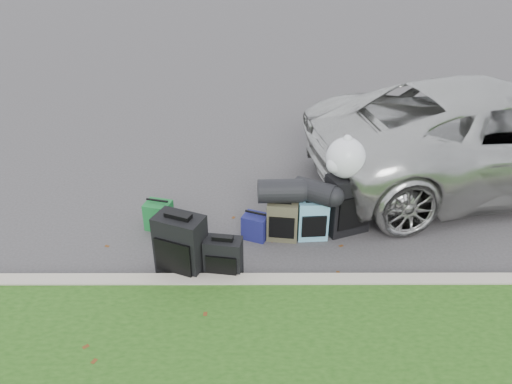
{
  "coord_description": "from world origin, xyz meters",
  "views": [
    {
      "loc": [
        -0.11,
        -5.26,
        3.63
      ],
      "look_at": [
        -0.1,
        0.2,
        0.55
      ],
      "focal_mm": 35.0,
      "sensor_mm": 36.0,
      "label": 1
    }
  ],
  "objects_px": {
    "tote_green": "(159,215)",
    "suitcase_small_black": "(223,259)",
    "suitcase_teal": "(313,219)",
    "suitcase_large_black_left": "(181,247)",
    "suitcase_large_black_right": "(347,203)",
    "suv": "(497,134)",
    "tote_navy": "(255,226)",
    "suitcase_olive": "(283,220)"
  },
  "relations": [
    {
      "from": "suitcase_olive",
      "to": "tote_green",
      "type": "height_order",
      "value": "suitcase_olive"
    },
    {
      "from": "suv",
      "to": "suitcase_teal",
      "type": "height_order",
      "value": "suv"
    },
    {
      "from": "suitcase_olive",
      "to": "suitcase_teal",
      "type": "relative_size",
      "value": 0.98
    },
    {
      "from": "suitcase_olive",
      "to": "tote_navy",
      "type": "bearing_deg",
      "value": -174.46
    },
    {
      "from": "tote_navy",
      "to": "tote_green",
      "type": "bearing_deg",
      "value": -167.97
    },
    {
      "from": "suitcase_teal",
      "to": "tote_green",
      "type": "xyz_separation_m",
      "value": [
        -1.97,
        0.23,
        -0.08
      ]
    },
    {
      "from": "suv",
      "to": "tote_navy",
      "type": "distance_m",
      "value": 3.92
    },
    {
      "from": "suitcase_large_black_left",
      "to": "suitcase_olive",
      "type": "relative_size",
      "value": 1.47
    },
    {
      "from": "suv",
      "to": "suitcase_teal",
      "type": "bearing_deg",
      "value": 107.73
    },
    {
      "from": "suv",
      "to": "suitcase_small_black",
      "type": "height_order",
      "value": "suv"
    },
    {
      "from": "suitcase_large_black_left",
      "to": "tote_navy",
      "type": "distance_m",
      "value": 1.13
    },
    {
      "from": "suitcase_large_black_left",
      "to": "suitcase_teal",
      "type": "relative_size",
      "value": 1.44
    },
    {
      "from": "suitcase_small_black",
      "to": "tote_navy",
      "type": "bearing_deg",
      "value": 74.76
    },
    {
      "from": "suitcase_large_black_left",
      "to": "suitcase_teal",
      "type": "distance_m",
      "value": 1.72
    },
    {
      "from": "suitcase_teal",
      "to": "suitcase_large_black_right",
      "type": "xyz_separation_m",
      "value": [
        0.45,
        0.17,
        0.13
      ]
    },
    {
      "from": "suitcase_small_black",
      "to": "suitcase_large_black_right",
      "type": "height_order",
      "value": "suitcase_large_black_right"
    },
    {
      "from": "suitcase_large_black_left",
      "to": "tote_green",
      "type": "relative_size",
      "value": 2.08
    },
    {
      "from": "tote_navy",
      "to": "suitcase_large_black_right",
      "type": "bearing_deg",
      "value": 30.68
    },
    {
      "from": "suitcase_large_black_left",
      "to": "tote_green",
      "type": "distance_m",
      "value": 1.08
    },
    {
      "from": "suitcase_small_black",
      "to": "suitcase_teal",
      "type": "distance_m",
      "value": 1.34
    },
    {
      "from": "suitcase_large_black_right",
      "to": "suitcase_teal",
      "type": "bearing_deg",
      "value": 178.44
    },
    {
      "from": "suitcase_small_black",
      "to": "suv",
      "type": "bearing_deg",
      "value": 39.5
    },
    {
      "from": "suitcase_teal",
      "to": "tote_green",
      "type": "bearing_deg",
      "value": 169.47
    },
    {
      "from": "suitcase_olive",
      "to": "tote_navy",
      "type": "distance_m",
      "value": 0.35
    },
    {
      "from": "suitcase_small_black",
      "to": "tote_navy",
      "type": "relative_size",
      "value": 1.6
    },
    {
      "from": "suitcase_teal",
      "to": "suitcase_small_black",
      "type": "bearing_deg",
      "value": -147.02
    },
    {
      "from": "suitcase_teal",
      "to": "tote_navy",
      "type": "height_order",
      "value": "suitcase_teal"
    },
    {
      "from": "suitcase_large_black_right",
      "to": "tote_navy",
      "type": "distance_m",
      "value": 1.2
    },
    {
      "from": "suitcase_large_black_left",
      "to": "suitcase_large_black_right",
      "type": "relative_size",
      "value": 0.97
    },
    {
      "from": "suitcase_large_black_right",
      "to": "tote_navy",
      "type": "bearing_deg",
      "value": 166.23
    },
    {
      "from": "suitcase_large_black_right",
      "to": "tote_green",
      "type": "bearing_deg",
      "value": 156.51
    },
    {
      "from": "suitcase_teal",
      "to": "suitcase_large_black_left",
      "type": "bearing_deg",
      "value": -158.2
    },
    {
      "from": "suv",
      "to": "suitcase_olive",
      "type": "bearing_deg",
      "value": 105.06
    },
    {
      "from": "suitcase_teal",
      "to": "tote_navy",
      "type": "bearing_deg",
      "value": 176.2
    },
    {
      "from": "suitcase_large_black_right",
      "to": "tote_green",
      "type": "height_order",
      "value": "suitcase_large_black_right"
    },
    {
      "from": "suitcase_large_black_right",
      "to": "tote_green",
      "type": "xyz_separation_m",
      "value": [
        -2.42,
        0.06,
        -0.21
      ]
    },
    {
      "from": "suitcase_large_black_right",
      "to": "tote_green",
      "type": "distance_m",
      "value": 2.43
    },
    {
      "from": "suitcase_large_black_left",
      "to": "tote_navy",
      "type": "relative_size",
      "value": 2.37
    },
    {
      "from": "tote_green",
      "to": "suitcase_small_black",
      "type": "bearing_deg",
      "value": -34.74
    },
    {
      "from": "suitcase_large_black_right",
      "to": "tote_navy",
      "type": "xyz_separation_m",
      "value": [
        -1.17,
        -0.17,
        -0.23
      ]
    },
    {
      "from": "suitcase_olive",
      "to": "suitcase_large_black_right",
      "type": "bearing_deg",
      "value": 20.04
    },
    {
      "from": "suitcase_large_black_left",
      "to": "suitcase_teal",
      "type": "bearing_deg",
      "value": 48.57
    }
  ]
}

